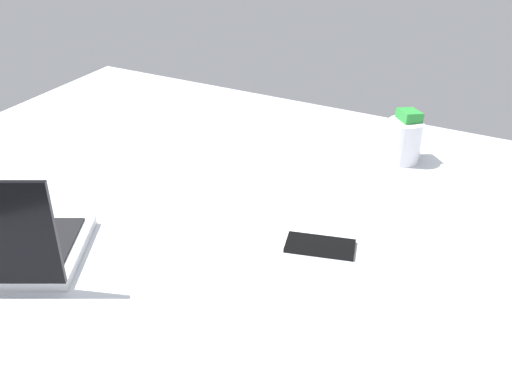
{
  "coord_description": "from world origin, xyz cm",
  "views": [
    {
      "loc": [
        -58.13,
        94.5,
        87.66
      ],
      "look_at": [
        -7.92,
        -2.63,
        24.0
      ],
      "focal_mm": 40.99,
      "sensor_mm": 36.0,
      "label": 1
    }
  ],
  "objects": [
    {
      "name": "bed_mattress",
      "position": [
        0.0,
        0.0,
        9.0
      ],
      "size": [
        180.0,
        140.0,
        18.0
      ],
      "primitive_type": "cube",
      "color": "#B7BCC6",
      "rests_on": "ground"
    },
    {
      "name": "snack_cup",
      "position": [
        -29.27,
        -44.24,
        24.22
      ],
      "size": [
        9.0,
        9.72,
        13.75
      ],
      "color": "silver",
      "rests_on": "bed_mattress"
    },
    {
      "name": "cell_phone",
      "position": [
        -25.12,
        2.22,
        18.4
      ],
      "size": [
        15.26,
        10.11,
        0.8
      ],
      "primitive_type": "cube",
      "rotation": [
        0.0,
        0.0,
        4.97
      ],
      "color": "black",
      "rests_on": "bed_mattress"
    }
  ]
}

